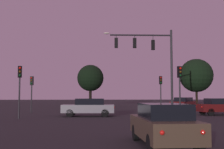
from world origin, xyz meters
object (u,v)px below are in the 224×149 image
(traffic_light_corner_right, at_px, (161,86))
(tree_left_far, at_px, (90,78))
(car_crossing_left, at_px, (89,107))
(tree_behind_sign, at_px, (196,76))
(traffic_light_median, at_px, (32,87))
(car_nearside_lane, at_px, (163,124))
(traffic_light_far_side, at_px, (20,81))
(car_crossing_right, at_px, (221,106))
(car_far_lane, at_px, (183,103))
(traffic_signal_mast_arm, at_px, (151,55))
(traffic_light_corner_left, at_px, (180,81))

(traffic_light_corner_right, bearing_deg, tree_left_far, 115.52)
(car_crossing_left, relative_size, tree_behind_sign, 0.64)
(traffic_light_median, xyz_separation_m, car_nearside_lane, (8.63, -19.29, -1.86))
(traffic_light_far_side, xyz_separation_m, car_crossing_right, (17.40, 3.20, -2.10))
(car_far_lane, bearing_deg, traffic_light_median, -159.15)
(tree_left_far, bearing_deg, car_far_lane, -42.94)
(car_nearside_lane, bearing_deg, traffic_light_far_side, 123.35)
(traffic_light_far_side, height_order, tree_behind_sign, tree_behind_sign)
(traffic_signal_mast_arm, bearing_deg, traffic_light_median, 159.73)
(traffic_light_corner_right, distance_m, traffic_light_median, 13.75)
(traffic_light_far_side, bearing_deg, car_crossing_left, 23.82)
(car_crossing_left, xyz_separation_m, car_crossing_right, (12.11, 0.86, -0.00))
(car_crossing_left, bearing_deg, car_nearside_lane, -79.13)
(traffic_light_far_side, bearing_deg, traffic_light_median, 94.28)
(traffic_light_median, relative_size, car_crossing_right, 0.82)
(traffic_light_corner_right, height_order, car_far_lane, traffic_light_corner_right)
(traffic_light_median, bearing_deg, car_far_lane, 20.85)
(tree_behind_sign, relative_size, tree_left_far, 1.06)
(traffic_light_corner_left, relative_size, tree_behind_sign, 0.57)
(traffic_light_corner_left, bearing_deg, car_nearside_lane, -110.13)
(car_crossing_left, xyz_separation_m, car_far_lane, (12.03, 11.43, 0.00))
(tree_behind_sign, bearing_deg, car_far_lane, -125.69)
(traffic_signal_mast_arm, relative_size, car_crossing_right, 1.70)
(car_crossing_right, bearing_deg, car_nearside_lane, -120.91)
(tree_left_far, bearing_deg, car_nearside_lane, -85.73)
(traffic_light_corner_left, distance_m, tree_behind_sign, 21.27)
(car_crossing_left, relative_size, tree_left_far, 0.68)
(traffic_light_far_side, bearing_deg, tree_behind_sign, 42.01)
(car_far_lane, bearing_deg, car_nearside_lane, -109.45)
(traffic_light_corner_left, xyz_separation_m, car_crossing_right, (4.93, 3.62, -2.12))
(traffic_light_median, relative_size, tree_left_far, 0.55)
(tree_behind_sign, bearing_deg, tree_left_far, 159.22)
(traffic_light_corner_left, relative_size, car_far_lane, 0.88)
(traffic_light_far_side, distance_m, car_far_lane, 22.22)
(car_nearside_lane, bearing_deg, traffic_light_corner_right, 76.46)
(traffic_light_corner_left, relative_size, traffic_light_corner_right, 1.05)
(traffic_light_corner_left, relative_size, tree_left_far, 0.60)
(traffic_light_median, height_order, car_nearside_lane, traffic_light_median)
(car_crossing_left, bearing_deg, traffic_signal_mast_arm, 4.38)
(traffic_signal_mast_arm, height_order, tree_behind_sign, traffic_signal_mast_arm)
(car_far_lane, bearing_deg, tree_left_far, 137.06)
(car_nearside_lane, height_order, car_far_lane, same)
(car_nearside_lane, bearing_deg, car_crossing_left, 100.87)
(traffic_light_median, distance_m, tree_behind_sign, 24.77)
(traffic_light_corner_left, bearing_deg, traffic_light_far_side, 178.07)
(traffic_signal_mast_arm, height_order, tree_left_far, traffic_signal_mast_arm)
(traffic_light_median, bearing_deg, traffic_light_far_side, -85.72)
(traffic_light_corner_left, bearing_deg, tree_left_far, 105.74)
(traffic_light_far_side, xyz_separation_m, car_nearside_lane, (8.11, -12.32, -2.10))
(car_nearside_lane, xyz_separation_m, car_crossing_left, (-2.82, 14.66, 0.00))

